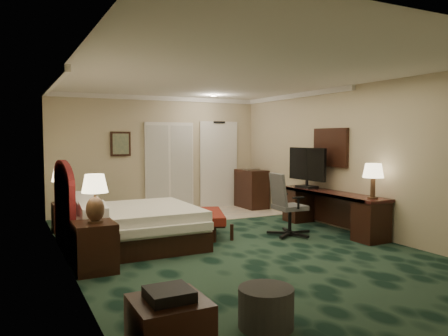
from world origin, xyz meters
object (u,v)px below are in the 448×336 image
lamp_far (61,186)px  desk_chair (290,204)px  ottoman (266,307)px  minibar (251,189)px  nightstand_far (65,217)px  desk (331,211)px  lamp_near (95,199)px  bed_bench (210,224)px  tv (307,168)px  bed (134,227)px  nightstand_near (95,247)px

lamp_far → desk_chair: bearing=-32.3°
ottoman → minibar: 6.83m
nightstand_far → desk: (4.48, -2.19, 0.10)m
lamp_near → lamp_far: (-0.10, 2.85, -0.11)m
lamp_far → ottoman: bearing=-77.3°
desk → desk_chair: 0.97m
lamp_near → bed_bench: (2.22, 1.26, -0.75)m
lamp_near → ottoman: lamp_near is taller
lamp_far → tv: 4.76m
bed → desk_chair: (2.68, -0.51, 0.25)m
nightstand_near → nightstand_far: 2.78m
nightstand_far → lamp_near: 2.90m
nightstand_far → lamp_far: size_ratio=0.83×
nightstand_far → desk_chair: (3.53, -2.22, 0.30)m
lamp_far → bed_bench: (2.32, -1.59, -0.64)m
nightstand_near → desk: 4.47m
minibar → nightstand_far: bearing=-170.6°
desk_chair → minibar: (0.94, 2.96, -0.09)m
bed → minibar: size_ratio=2.08×
bed_bench → desk: (2.20, -0.64, 0.15)m
lamp_near → nightstand_far: bearing=91.2°
bed_bench → desk: desk is taller
ottoman → desk: (3.34, 3.02, 0.18)m
lamp_far → bed_bench: lamp_far is taller
desk_chair → minibar: 3.10m
bed_bench → ottoman: 3.84m
bed_bench → tv: (2.18, 0.07, 0.92)m
tv → desk_chair: size_ratio=0.93×
ottoman → lamp_far: bearing=102.7°
lamp_far → desk_chair: (3.57, -2.25, -0.29)m
lamp_near → desk: 4.50m
desk → minibar: minibar is taller
bed_bench → ottoman: bearing=-87.4°
bed → tv: (3.61, 0.23, 0.82)m
nightstand_near → tv: tv is taller
tv → ottoman: bearing=-135.0°
nightstand_near → tv: size_ratio=0.62×
nightstand_near → lamp_far: 2.87m
lamp_near → desk: bearing=8.0°
bed → ottoman: size_ratio=3.81×
nightstand_far → desk_chair: bearing=-32.1°
nightstand_near → bed_bench: nightstand_near is taller
bed → nightstand_far: size_ratio=3.71×
desk_chair → bed_bench: bearing=154.4°
nightstand_far → desk_chair: 4.18m
bed → lamp_near: bearing=-125.7°
lamp_near → desk_chair: lamp_near is taller
bed_bench → minibar: minibar is taller
desk → desk_chair: (-0.95, -0.02, 0.20)m
lamp_far → nightstand_far: bearing=-41.6°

